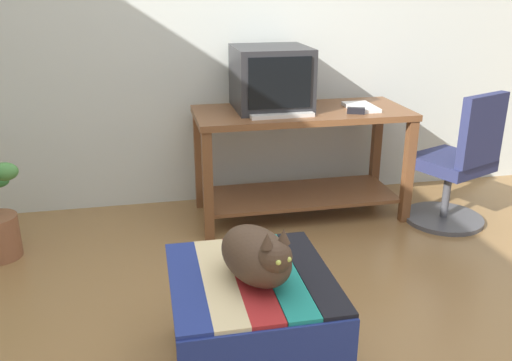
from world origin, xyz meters
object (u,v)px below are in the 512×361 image
object	(u,v)px
book	(361,107)
ottoman_with_blanket	(251,322)
cat	(258,255)
office_chair	(458,169)
keyboard	(281,114)
tv_monitor	(271,79)
desk	(301,145)
stapler	(356,111)

from	to	relation	value
book	ottoman_with_blanket	bearing A→B (deg)	-124.48
book	cat	size ratio (longest dim) A/B	0.63
book	office_chair	xyz separation A→B (m)	(0.56, -0.32, -0.36)
keyboard	book	bearing A→B (deg)	6.96
office_chair	ottoman_with_blanket	bearing A→B (deg)	12.61
tv_monitor	cat	distance (m)	1.72
ottoman_with_blanket	office_chair	xyz separation A→B (m)	(1.58, 1.13, 0.17)
tv_monitor	desk	bearing A→B (deg)	-23.65
office_chair	cat	bearing A→B (deg)	13.93
book	ottoman_with_blanket	xyz separation A→B (m)	(-1.03, -1.45, -0.53)
desk	ottoman_with_blanket	xyz separation A→B (m)	(-0.64, -1.49, -0.28)
ottoman_with_blanket	book	bearing A→B (deg)	54.66
keyboard	ottoman_with_blanket	distance (m)	1.53
desk	stapler	size ratio (longest dim) A/B	12.72
desk	office_chair	xyz separation A→B (m)	(0.95, -0.36, -0.11)
keyboard	office_chair	xyz separation A→B (m)	(1.13, -0.23, -0.36)
desk	office_chair	world-z (taller)	office_chair
stapler	desk	bearing A→B (deg)	82.71
cat	ottoman_with_blanket	bearing A→B (deg)	94.65
tv_monitor	keyboard	distance (m)	0.29
ottoman_with_blanket	stapler	distance (m)	1.71
book	ottoman_with_blanket	distance (m)	1.85
desk	office_chair	size ratio (longest dim) A/B	1.57
ottoman_with_blanket	cat	bearing A→B (deg)	-66.64
desk	keyboard	bearing A→B (deg)	-142.65
keyboard	cat	distance (m)	1.48
tv_monitor	stapler	xyz separation A→B (m)	(0.49, -0.26, -0.18)
cat	keyboard	bearing A→B (deg)	53.82
keyboard	ottoman_with_blanket	size ratio (longest dim) A/B	0.58
book	stapler	xyz separation A→B (m)	(-0.09, -0.13, 0.01)
keyboard	stapler	xyz separation A→B (m)	(0.48, -0.04, 0.01)
office_chair	stapler	bearing A→B (deg)	-39.46
book	stapler	distance (m)	0.15
tv_monitor	ottoman_with_blanket	bearing A→B (deg)	-105.63
office_chair	book	bearing A→B (deg)	-52.55
desk	tv_monitor	distance (m)	0.48
keyboard	tv_monitor	bearing A→B (deg)	91.33
desk	ottoman_with_blanket	size ratio (longest dim) A/B	2.02
keyboard	ottoman_with_blanket	bearing A→B (deg)	-110.57
cat	desk	bearing A→B (deg)	49.35
desk	ottoman_with_blanket	bearing A→B (deg)	-112.91
ottoman_with_blanket	desk	bearing A→B (deg)	66.90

